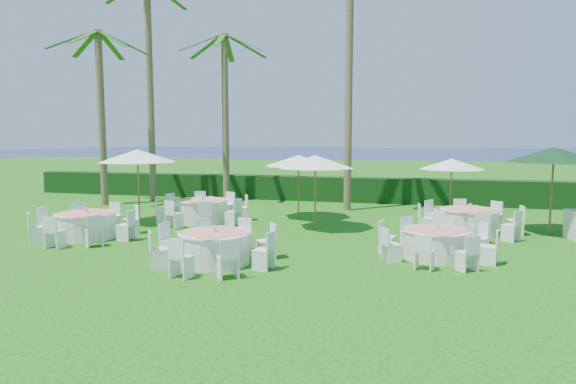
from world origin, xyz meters
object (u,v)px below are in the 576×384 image
Objects in this scene: banquet_table_a at (86,225)px; banquet_table_c at (436,243)px; umbrella_a at (137,156)px; banquet_table_d at (203,210)px; umbrella_green at (554,155)px; umbrella_b at (315,162)px; umbrella_d at (452,164)px; banquet_table_f at (469,221)px; banquet_table_b at (215,247)px; umbrella_c at (299,161)px.

banquet_table_c is at bearing 0.83° from banquet_table_a.
umbrella_a is at bearing 88.27° from banquet_table_a.
banquet_table_c is at bearing -14.70° from umbrella_a.
banquet_table_d is 12.11m from umbrella_green.
umbrella_d is (4.62, 3.21, -0.18)m from umbrella_b.
banquet_table_d is at bearing -179.00° from banquet_table_f.
banquet_table_b is at bearing -106.02° from umbrella_b.
umbrella_c is (0.41, 7.22, 1.83)m from banquet_table_b.
banquet_table_b is 1.06× the size of umbrella_green.
umbrella_green is at bearing 34.55° from banquet_table_b.
banquet_table_a is 5.42m from banquet_table_b.
umbrella_c is 8.70m from umbrella_green.
banquet_table_b is at bearing -62.45° from banquet_table_d.
umbrella_a is (-5.02, 4.68, 2.05)m from banquet_table_b.
umbrella_d is (5.70, 1.15, -0.12)m from umbrella_c.
banquet_table_a is 1.08× the size of banquet_table_c.
umbrella_a is at bearing 165.30° from banquet_table_c.
banquet_table_a reaches higher than banquet_table_b.
umbrella_c is (5.51, 5.40, 1.82)m from banquet_table_a.
banquet_table_c is at bearing -23.08° from banquet_table_d.
banquet_table_c is 8.89m from banquet_table_d.
umbrella_d is (0.77, 6.40, 1.74)m from banquet_table_c.
banquet_table_d is (-8.17, 3.48, 0.05)m from banquet_table_c.
umbrella_green is (11.89, 0.77, 2.13)m from banquet_table_d.
umbrella_a is at bearing -154.91° from umbrella_c.
banquet_table_b is 7.16m from umbrella_a.
banquet_table_b is 1.06× the size of banquet_table_c.
umbrella_d is at bearing 30.33° from banquet_table_a.
umbrella_b reaches higher than banquet_table_d.
umbrella_d is at bearing 34.83° from umbrella_b.
umbrella_b is at bearing 26.90° from banquet_table_a.
banquet_table_d is at bearing -161.92° from umbrella_d.
banquet_table_c is at bearing -46.86° from umbrella_c.
umbrella_c reaches higher than banquet_table_f.
banquet_table_c is 5.35m from umbrella_b.
umbrella_d is (8.95, 2.92, 1.69)m from banquet_table_d.
banquet_table_c is 1.05× the size of umbrella_a.
banquet_table_f is at bearing 4.62° from umbrella_a.
umbrella_a is 14.15m from umbrella_green.
umbrella_a reaches higher than umbrella_b.
banquet_table_d is 1.02× the size of banquet_table_f.
umbrella_c is 0.90× the size of umbrella_green.
umbrella_a reaches higher than umbrella_c.
banquet_table_c is 1.11× the size of umbrella_c.
banquet_table_c is 7.43m from umbrella_c.
banquet_table_b is at bearing -159.69° from banquet_table_c.
banquet_table_c is 1.13× the size of umbrella_b.
umbrella_d is at bearing 98.71° from banquet_table_f.
umbrella_b reaches higher than umbrella_c.
banquet_table_a is 13.09m from umbrella_d.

